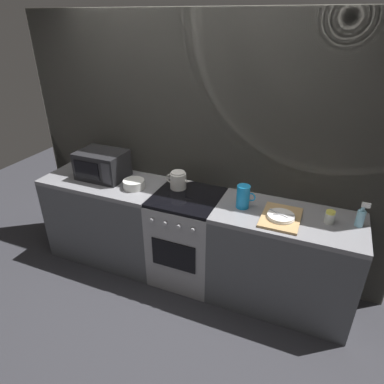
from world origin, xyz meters
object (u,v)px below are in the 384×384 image
(microwave, at_px, (102,165))
(mixing_bowl, at_px, (134,184))
(dish_pile, at_px, (281,217))
(stove_unit, at_px, (187,237))
(spice_jar, at_px, (330,217))
(spray_bottle, at_px, (361,217))
(kettle, at_px, (178,180))
(pitcher, at_px, (243,197))

(microwave, bearing_deg, mixing_bowl, -12.45)
(microwave, xyz_separation_m, mixing_bowl, (0.41, -0.09, -0.10))
(microwave, relative_size, dish_pile, 1.15)
(stove_unit, distance_m, mixing_bowl, 0.72)
(stove_unit, xyz_separation_m, spice_jar, (1.20, 0.03, 0.50))
(stove_unit, height_order, mixing_bowl, mixing_bowl)
(spice_jar, height_order, spray_bottle, spray_bottle)
(kettle, distance_m, spray_bottle, 1.55)
(microwave, xyz_separation_m, pitcher, (1.44, -0.05, -0.03))
(microwave, height_order, spray_bottle, microwave)
(dish_pile, height_order, spray_bottle, spray_bottle)
(stove_unit, relative_size, pitcher, 4.50)
(pitcher, height_order, spray_bottle, spray_bottle)
(microwave, bearing_deg, spray_bottle, 0.62)
(stove_unit, distance_m, spray_bottle, 1.51)
(microwave, xyz_separation_m, spice_jar, (2.12, -0.02, -0.08))
(pitcher, xyz_separation_m, dish_pile, (0.33, -0.06, -0.08))
(microwave, height_order, mixing_bowl, microwave)
(stove_unit, relative_size, microwave, 1.96)
(dish_pile, distance_m, spray_bottle, 0.59)
(spray_bottle, bearing_deg, stove_unit, -177.17)
(pitcher, bearing_deg, spray_bottle, 4.51)
(mixing_bowl, relative_size, dish_pile, 0.50)
(dish_pile, relative_size, spice_jar, 3.81)
(mixing_bowl, bearing_deg, stove_unit, 5.01)
(dish_pile, bearing_deg, spray_bottle, 13.17)
(stove_unit, height_order, microwave, microwave)
(microwave, xyz_separation_m, spray_bottle, (2.34, 0.03, -0.06))
(microwave, relative_size, mixing_bowl, 2.30)
(spray_bottle, bearing_deg, mixing_bowl, -176.59)
(kettle, bearing_deg, spice_jar, -3.73)
(stove_unit, distance_m, kettle, 0.56)
(pitcher, distance_m, spice_jar, 0.69)
(pitcher, bearing_deg, microwave, 178.19)
(kettle, xyz_separation_m, spray_bottle, (1.55, -0.04, -0.00))
(spray_bottle, bearing_deg, dish_pile, -166.83)
(pitcher, height_order, dish_pile, pitcher)
(microwave, bearing_deg, spice_jar, -0.45)
(kettle, xyz_separation_m, mixing_bowl, (-0.38, -0.16, -0.04))
(kettle, height_order, spice_jar, kettle)
(mixing_bowl, bearing_deg, dish_pile, -0.76)
(kettle, bearing_deg, mixing_bowl, -157.38)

